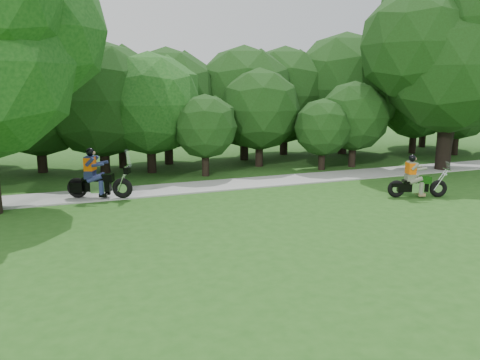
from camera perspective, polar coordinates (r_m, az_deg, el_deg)
ground at (r=14.49m, az=14.48°, el=-6.29°), size 100.00×100.00×0.00m
walkway at (r=21.25m, az=1.81°, el=-0.30°), size 60.00×2.20×0.06m
tree_line at (r=27.13m, az=-0.29°, el=9.78°), size 40.30×11.70×7.72m
big_tree_east at (r=26.71m, az=23.81°, el=14.08°), size 9.07×6.89×10.46m
chopper_motorcycle at (r=19.63m, az=20.54°, el=-0.19°), size 2.33×1.17×1.71m
touring_motorcycle at (r=18.83m, az=-17.22°, el=-0.00°), size 2.44×1.52×1.96m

